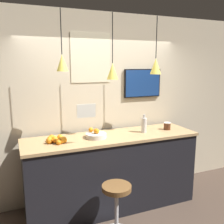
# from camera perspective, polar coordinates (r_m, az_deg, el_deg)

# --- Properties ---
(back_wall) EXTENTS (8.00, 0.06, 2.90)m
(back_wall) POSITION_cam_1_polar(r_m,az_deg,el_deg) (3.97, -2.55, 1.06)
(back_wall) COLOR beige
(back_wall) RESTS_ON ground_plane
(service_counter) EXTENTS (2.54, 0.71, 1.11)m
(service_counter) POSITION_cam_1_polar(r_m,az_deg,el_deg) (3.82, 0.00, -13.43)
(service_counter) COLOR black
(service_counter) RESTS_ON ground_plane
(bar_stool) EXTENTS (0.41, 0.41, 0.68)m
(bar_stool) POSITION_cam_1_polar(r_m,az_deg,el_deg) (3.27, 1.05, -19.97)
(bar_stool) COLOR #B7B7BC
(bar_stool) RESTS_ON ground_plane
(fruit_bowl) EXTENTS (0.29, 0.29, 0.13)m
(fruit_bowl) POSITION_cam_1_polar(r_m,az_deg,el_deg) (3.53, -3.70, -5.22)
(fruit_bowl) COLOR beige
(fruit_bowl) RESTS_ON service_counter
(orange_pile) EXTENTS (0.27, 0.28, 0.09)m
(orange_pile) POSITION_cam_1_polar(r_m,az_deg,el_deg) (3.39, -12.59, -6.17)
(orange_pile) COLOR orange
(orange_pile) RESTS_ON service_counter
(juice_bottle) EXTENTS (0.08, 0.08, 0.28)m
(juice_bottle) POSITION_cam_1_polar(r_m,az_deg,el_deg) (3.81, 7.30, -2.91)
(juice_bottle) COLOR silver
(juice_bottle) RESTS_ON service_counter
(spread_jar) EXTENTS (0.11, 0.11, 0.12)m
(spread_jar) POSITION_cam_1_polar(r_m,az_deg,el_deg) (4.04, 12.49, -3.14)
(spread_jar) COLOR #562D19
(spread_jar) RESTS_ON service_counter
(pendant_lamp_left) EXTENTS (0.15, 0.15, 0.76)m
(pendant_lamp_left) POSITION_cam_1_polar(r_m,az_deg,el_deg) (3.26, -11.32, 11.04)
(pendant_lamp_left) COLOR black
(pendant_lamp_middle) EXTENTS (0.16, 0.16, 0.88)m
(pendant_lamp_middle) POSITION_cam_1_polar(r_m,az_deg,el_deg) (3.46, 0.11, 9.39)
(pendant_lamp_middle) COLOR black
(pendant_lamp_right) EXTENTS (0.16, 0.16, 0.82)m
(pendant_lamp_right) POSITION_cam_1_polar(r_m,az_deg,el_deg) (3.78, 9.94, 10.31)
(pendant_lamp_right) COLOR black
(mounted_tv) EXTENTS (0.65, 0.04, 0.46)m
(mounted_tv) POSITION_cam_1_polar(r_m,az_deg,el_deg) (4.17, 6.98, 6.57)
(mounted_tv) COLOR black
(hanging_menu_board) EXTENTS (0.24, 0.01, 0.17)m
(hanging_menu_board) POSITION_cam_1_polar(r_m,az_deg,el_deg) (3.12, -5.89, 0.28)
(hanging_menu_board) COLOR silver
(wall_poster) EXTENTS (0.62, 0.01, 0.73)m
(wall_poster) POSITION_cam_1_polar(r_m,az_deg,el_deg) (3.83, -4.86, 12.23)
(wall_poster) COLOR beige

